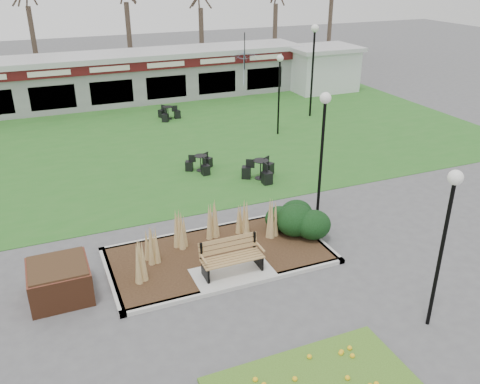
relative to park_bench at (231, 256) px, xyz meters
name	(u,v)px	position (x,y,z in m)	size (l,w,h in m)	color
ground	(235,279)	(0.00, -0.25, -0.59)	(100.00, 100.00, 0.00)	#515154
lawn	(138,144)	(0.00, 11.75, -0.58)	(34.00, 16.00, 0.02)	#266720
planting_bed	(257,235)	(1.27, 1.10, -0.22)	(6.75, 3.40, 1.27)	black
park_bench	(231,256)	(0.00, 0.00, 0.00)	(1.70, 0.66, 0.93)	#A6804B
brick_planter	(60,281)	(-4.40, 0.75, -0.11)	(1.50, 1.50, 0.95)	brown
food_pavilion	(107,79)	(0.00, 19.71, 0.89)	(24.60, 3.40, 2.90)	gray
service_hut	(322,68)	(13.50, 17.75, 0.86)	(4.40, 3.40, 2.83)	silver
lamp_post_near_left	(448,216)	(3.55, -3.75, 2.30)	(0.33, 0.33, 3.96)	black
lamp_post_near_right	(323,129)	(3.93, 2.03, 2.51)	(0.35, 0.35, 4.26)	black
lamp_post_mid_right	(279,77)	(6.70, 10.51, 2.23)	(0.32, 0.32, 3.86)	black
lamp_post_far_right	(314,50)	(9.76, 12.67, 2.95)	(0.40, 0.40, 4.86)	black
bistro_set_a	(201,166)	(1.64, 7.42, -0.35)	(1.23, 1.11, 0.66)	black
bistro_set_b	(261,172)	(3.54, 5.74, -0.31)	(1.45, 1.27, 0.77)	black
bistro_set_d	(168,115)	(2.38, 15.09, -0.34)	(1.15, 1.29, 0.69)	black
patio_umbrella	(245,69)	(8.00, 17.75, 1.22)	(3.01, 3.03, 2.84)	black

